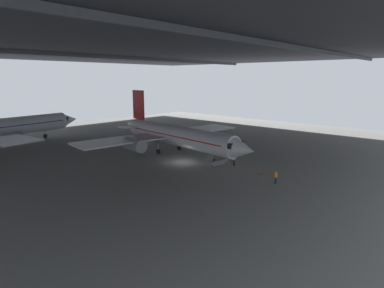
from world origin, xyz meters
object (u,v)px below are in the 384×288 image
Objects in this scene: baggage_tug at (161,139)px; crew_worker_by_stairs at (234,159)px; boarding_stairs at (216,159)px; crew_worker_near_nose at (276,177)px; airplane_main at (175,135)px; traffic_cone_orange at (261,172)px.

crew_worker_by_stairs is at bearing -104.23° from baggage_tug.
crew_worker_near_nose is (-2.43, -11.26, 0.18)m from boarding_stairs.
airplane_main is 9.66m from boarding_stairs.
boarding_stairs is 11.52m from crew_worker_near_nose.
traffic_cone_orange is at bearing -92.08° from airplane_main.
airplane_main is 12.28m from baggage_tug.
boarding_stairs is at bearing 77.82° from crew_worker_near_nose.
airplane_main reaches higher than baggage_tug.
airplane_main reaches higher than traffic_cone_orange.
boarding_stairs is 20.70m from baggage_tug.
crew_worker_near_nose is 2.64× the size of traffic_cone_orange.
boarding_stairs is 7.46× the size of traffic_cone_orange.
boarding_stairs is 7.80m from traffic_cone_orange.
boarding_stairs is 1.95× the size of baggage_tug.
boarding_stairs is at bearing -108.69° from baggage_tug.
boarding_stairs is 2.86m from crew_worker_by_stairs.
crew_worker_by_stairs is at bearing 78.67° from traffic_cone_orange.
crew_worker_near_nose reaches higher than traffic_cone_orange.
boarding_stairs is 2.82× the size of crew_worker_near_nose.
crew_worker_near_nose is (-3.01, -20.56, -2.39)m from airplane_main.
crew_worker_near_nose is 0.91× the size of crew_worker_by_stairs.
traffic_cone_orange is (-0.62, -17.08, -3.00)m from airplane_main.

